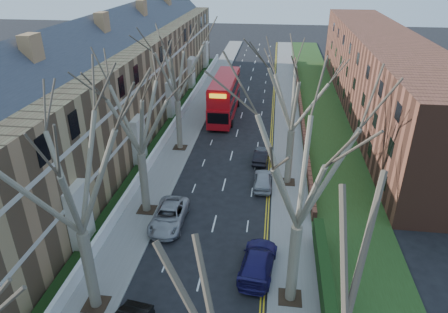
% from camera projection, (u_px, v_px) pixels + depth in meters
% --- Properties ---
extents(pavement_left, '(3.00, 102.00, 0.12)m').
position_uv_depth(pavement_left, '(197.00, 113.00, 52.96)').
color(pavement_left, slate).
rests_on(pavement_left, ground).
extents(pavement_right, '(3.00, 102.00, 0.12)m').
position_uv_depth(pavement_right, '(288.00, 117.00, 51.59)').
color(pavement_right, slate).
rests_on(pavement_right, ground).
extents(terrace_left, '(9.70, 78.00, 13.60)m').
position_uv_depth(terrace_left, '(114.00, 88.00, 44.30)').
color(terrace_left, '#96714C').
rests_on(terrace_left, ground).
extents(flats_right, '(13.97, 54.00, 10.00)m').
position_uv_depth(flats_right, '(379.00, 74.00, 51.62)').
color(flats_right, brown).
rests_on(flats_right, ground).
extents(front_wall_left, '(0.30, 78.00, 1.00)m').
position_uv_depth(front_wall_left, '(169.00, 132.00, 45.80)').
color(front_wall_left, white).
rests_on(front_wall_left, ground).
extents(grass_verge_right, '(6.00, 102.00, 0.06)m').
position_uv_depth(grass_verge_right, '(323.00, 118.00, 51.03)').
color(grass_verge_right, '#243D16').
rests_on(grass_verge_right, ground).
extents(tree_left_mid, '(10.50, 10.50, 14.71)m').
position_uv_depth(tree_left_mid, '(69.00, 163.00, 19.41)').
color(tree_left_mid, brown).
rests_on(tree_left_mid, ground).
extents(tree_left_far, '(10.15, 10.15, 14.22)m').
position_uv_depth(tree_left_far, '(136.00, 103.00, 28.42)').
color(tree_left_far, brown).
rests_on(tree_left_far, ground).
extents(tree_left_dist, '(10.50, 10.50, 14.71)m').
position_uv_depth(tree_left_dist, '(175.00, 60.00, 38.92)').
color(tree_left_dist, brown).
rests_on(tree_left_dist, ground).
extents(tree_right_mid, '(10.50, 10.50, 14.71)m').
position_uv_depth(tree_right_mid, '(304.00, 159.00, 19.87)').
color(tree_right_mid, brown).
rests_on(tree_right_mid, ground).
extents(tree_right_far, '(10.15, 10.15, 14.22)m').
position_uv_depth(tree_right_far, '(295.00, 85.00, 32.43)').
color(tree_right_far, brown).
rests_on(tree_right_far, ground).
extents(double_decker_bus, '(3.10, 12.09, 5.01)m').
position_uv_depth(double_decker_bus, '(225.00, 97.00, 51.10)').
color(double_decker_bus, '#B70D15').
rests_on(double_decker_bus, ground).
extents(car_left_far, '(2.42, 5.20, 1.44)m').
position_uv_depth(car_left_far, '(169.00, 216.00, 30.66)').
color(car_left_far, '#98979D').
rests_on(car_left_far, ground).
extents(car_right_near, '(2.67, 5.39, 1.50)m').
position_uv_depth(car_right_near, '(258.00, 261.00, 26.04)').
color(car_right_near, '#1D1854').
rests_on(car_right_near, ground).
extents(car_right_mid, '(1.69, 4.07, 1.38)m').
position_uv_depth(car_right_mid, '(263.00, 180.00, 35.74)').
color(car_right_mid, '#A0A2A9').
rests_on(car_right_mid, ground).
extents(car_right_far, '(1.70, 4.04, 1.30)m').
position_uv_depth(car_right_far, '(261.00, 155.00, 40.23)').
color(car_right_far, black).
rests_on(car_right_far, ground).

